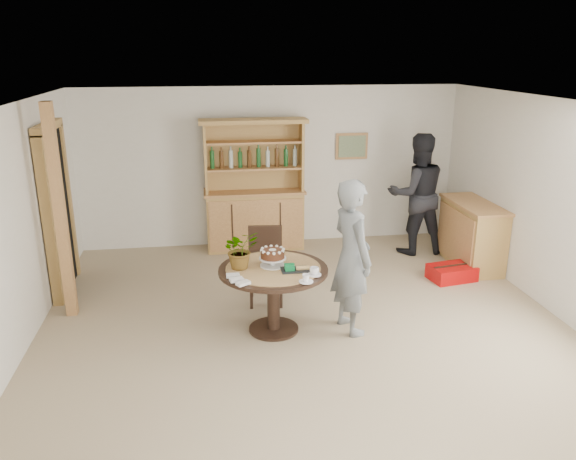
# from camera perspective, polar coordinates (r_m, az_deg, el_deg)

# --- Properties ---
(ground) EXTENTS (7.00, 7.00, 0.00)m
(ground) POSITION_cam_1_polar(r_m,az_deg,el_deg) (6.13, 2.54, -11.70)
(ground) COLOR tan
(ground) RESTS_ON ground
(room_shell) EXTENTS (6.04, 7.04, 2.52)m
(room_shell) POSITION_cam_1_polar(r_m,az_deg,el_deg) (5.49, 2.80, 4.34)
(room_shell) COLOR white
(room_shell) RESTS_ON ground
(doorway) EXTENTS (0.13, 1.10, 2.18)m
(doorway) POSITION_cam_1_polar(r_m,az_deg,el_deg) (7.70, -22.45, 2.07)
(doorway) COLOR black
(doorway) RESTS_ON ground
(pine_post) EXTENTS (0.12, 0.12, 2.50)m
(pine_post) POSITION_cam_1_polar(r_m,az_deg,el_deg) (6.86, -22.15, 1.53)
(pine_post) COLOR tan
(pine_post) RESTS_ON ground
(hutch) EXTENTS (1.62, 0.54, 2.04)m
(hutch) POSITION_cam_1_polar(r_m,az_deg,el_deg) (8.82, -3.42, 2.47)
(hutch) COLOR tan
(hutch) RESTS_ON ground
(sideboard) EXTENTS (0.54, 1.26, 0.94)m
(sideboard) POSITION_cam_1_polar(r_m,az_deg,el_deg) (8.56, 18.17, -0.40)
(sideboard) COLOR tan
(sideboard) RESTS_ON ground
(dining_table) EXTENTS (1.20, 1.20, 0.76)m
(dining_table) POSITION_cam_1_polar(r_m,az_deg,el_deg) (6.19, -1.50, -5.16)
(dining_table) COLOR black
(dining_table) RESTS_ON ground
(dining_chair) EXTENTS (0.46, 0.46, 0.95)m
(dining_chair) POSITION_cam_1_polar(r_m,az_deg,el_deg) (6.98, -2.30, -3.04)
(dining_chair) COLOR black
(dining_chair) RESTS_ON ground
(birthday_cake) EXTENTS (0.30, 0.30, 0.20)m
(birthday_cake) POSITION_cam_1_polar(r_m,az_deg,el_deg) (6.13, -1.58, -2.58)
(birthday_cake) COLOR white
(birthday_cake) RESTS_ON dining_table
(flower_vase) EXTENTS (0.47, 0.44, 0.42)m
(flower_vase) POSITION_cam_1_polar(r_m,az_deg,el_deg) (6.07, -4.87, -1.97)
(flower_vase) COLOR #3F7233
(flower_vase) RESTS_ON dining_table
(gift_tray) EXTENTS (0.30, 0.20, 0.08)m
(gift_tray) POSITION_cam_1_polar(r_m,az_deg,el_deg) (6.03, 0.66, -3.91)
(gift_tray) COLOR black
(gift_tray) RESTS_ON dining_table
(coffee_cup_a) EXTENTS (0.15, 0.15, 0.09)m
(coffee_cup_a) POSITION_cam_1_polar(r_m,az_deg,el_deg) (5.92, 2.69, -4.24)
(coffee_cup_a) COLOR white
(coffee_cup_a) RESTS_ON dining_table
(coffee_cup_b) EXTENTS (0.15, 0.15, 0.08)m
(coffee_cup_b) POSITION_cam_1_polar(r_m,az_deg,el_deg) (5.74, 1.84, -4.98)
(coffee_cup_b) COLOR white
(coffee_cup_b) RESTS_ON dining_table
(napkins) EXTENTS (0.24, 0.33, 0.03)m
(napkins) POSITION_cam_1_polar(r_m,az_deg,el_deg) (5.80, -5.15, -5.02)
(napkins) COLOR white
(napkins) RESTS_ON dining_table
(teen_boy) EXTENTS (0.56, 0.72, 1.74)m
(teen_boy) POSITION_cam_1_polar(r_m,az_deg,el_deg) (6.16, 6.48, -2.74)
(teen_boy) COLOR slate
(teen_boy) RESTS_ON ground
(adult_person) EXTENTS (0.91, 0.71, 1.85)m
(adult_person) POSITION_cam_1_polar(r_m,az_deg,el_deg) (8.77, 12.94, 3.57)
(adult_person) COLOR black
(adult_person) RESTS_ON ground
(red_suitcase) EXTENTS (0.66, 0.49, 0.21)m
(red_suitcase) POSITION_cam_1_polar(r_m,az_deg,el_deg) (8.05, 16.30, -4.18)
(red_suitcase) COLOR #BE090A
(red_suitcase) RESTS_ON ground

